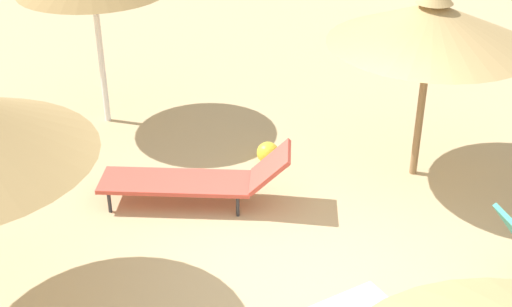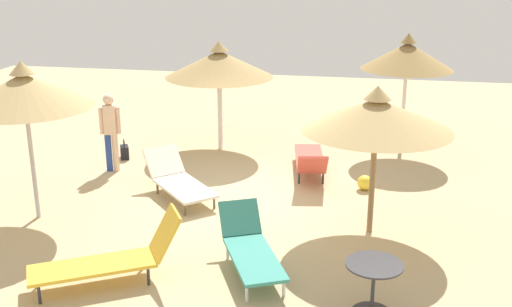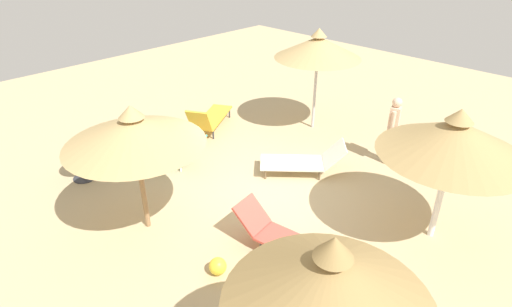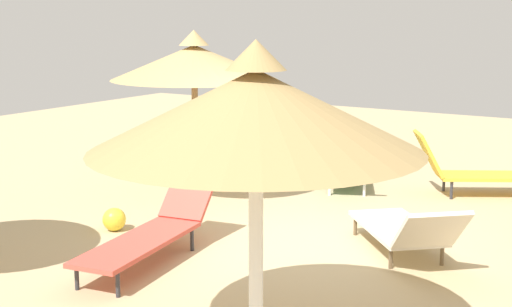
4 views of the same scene
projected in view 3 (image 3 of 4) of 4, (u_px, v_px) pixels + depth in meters
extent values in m
cube|color=tan|center=(272.00, 199.00, 8.79)|extent=(24.00, 24.00, 0.10)
cylinder|color=white|center=(442.00, 188.00, 7.23)|extent=(0.11, 0.11, 2.05)
cone|color=tan|center=(455.00, 138.00, 6.76)|extent=(2.45, 2.45, 0.60)
cone|color=tan|center=(461.00, 115.00, 6.56)|extent=(0.44, 0.44, 0.22)
cone|color=#997A47|center=(330.00, 281.00, 3.75)|extent=(2.03, 2.03, 0.59)
cone|color=#997A47|center=(334.00, 247.00, 3.56)|extent=(0.37, 0.37, 0.22)
cylinder|color=#B2B2B7|center=(315.00, 89.00, 11.26)|extent=(0.07, 0.07, 2.25)
cone|color=tan|center=(318.00, 47.00, 10.72)|extent=(2.26, 2.26, 0.55)
cone|color=tan|center=(319.00, 32.00, 10.54)|extent=(0.41, 0.41, 0.22)
cylinder|color=olive|center=(141.00, 178.00, 7.44)|extent=(0.09, 0.09, 2.13)
cone|color=tan|center=(134.00, 131.00, 6.99)|extent=(2.41, 2.41, 0.50)
cone|color=tan|center=(131.00, 111.00, 6.82)|extent=(0.43, 0.43, 0.22)
cube|color=silver|center=(292.00, 163.00, 9.52)|extent=(1.48, 1.53, 0.05)
cylinder|color=brown|center=(265.00, 174.00, 9.35)|extent=(0.04, 0.04, 0.23)
cylinder|color=brown|center=(266.00, 161.00, 9.86)|extent=(0.04, 0.04, 0.23)
cylinder|color=brown|center=(319.00, 175.00, 9.31)|extent=(0.04, 0.04, 0.23)
cylinder|color=brown|center=(317.00, 162.00, 9.82)|extent=(0.04, 0.04, 0.23)
cube|color=silver|center=(334.00, 154.00, 9.36)|extent=(0.83, 0.82, 0.49)
cube|color=teal|center=(162.00, 151.00, 9.94)|extent=(1.17, 1.58, 0.05)
cylinder|color=silver|center=(135.00, 158.00, 9.98)|extent=(0.04, 0.04, 0.26)
cylinder|color=silver|center=(147.00, 148.00, 10.40)|extent=(0.04, 0.04, 0.26)
cylinder|color=silver|center=(180.00, 167.00, 9.62)|extent=(0.04, 0.04, 0.26)
cylinder|color=silver|center=(191.00, 156.00, 10.05)|extent=(0.04, 0.04, 0.26)
cube|color=teal|center=(195.00, 148.00, 9.56)|extent=(0.71, 0.60, 0.47)
cube|color=#CC4C3F|center=(306.00, 250.00, 6.92)|extent=(0.84, 1.86, 0.05)
cylinder|color=#2D2D33|center=(353.00, 268.00, 6.79)|extent=(0.04, 0.04, 0.26)
cylinder|color=#2D2D33|center=(340.00, 286.00, 6.44)|extent=(0.04, 0.04, 0.26)
cylinder|color=#2D2D33|center=(276.00, 233.00, 7.55)|extent=(0.04, 0.04, 0.26)
cylinder|color=#2D2D33|center=(261.00, 248.00, 7.21)|extent=(0.04, 0.04, 0.26)
cube|color=#CC4C3F|center=(252.00, 215.00, 7.38)|extent=(0.64, 0.56, 0.47)
cube|color=gold|center=(213.00, 117.00, 11.67)|extent=(1.77, 1.37, 0.05)
cylinder|color=#2D2D33|center=(214.00, 112.00, 12.42)|extent=(0.04, 0.04, 0.27)
cylinder|color=#2D2D33|center=(229.00, 113.00, 12.31)|extent=(0.04, 0.04, 0.27)
cylinder|color=#2D2D33|center=(196.00, 132.00, 11.19)|extent=(0.04, 0.04, 0.27)
cylinder|color=#2D2D33|center=(213.00, 134.00, 11.09)|extent=(0.04, 0.04, 0.27)
cube|color=gold|center=(199.00, 121.00, 10.64)|extent=(0.63, 0.70, 0.65)
cylinder|color=navy|center=(390.00, 146.00, 9.92)|extent=(0.13, 0.13, 0.82)
cylinder|color=beige|center=(389.00, 148.00, 9.81)|extent=(0.13, 0.13, 0.82)
cube|color=beige|center=(394.00, 119.00, 9.52)|extent=(0.30, 0.28, 0.61)
sphere|color=beige|center=(397.00, 102.00, 9.32)|extent=(0.22, 0.22, 0.22)
cylinder|color=beige|center=(396.00, 118.00, 9.67)|extent=(0.09, 0.09, 0.56)
cylinder|color=beige|center=(393.00, 123.00, 9.40)|extent=(0.09, 0.09, 0.56)
cube|color=black|center=(421.00, 168.00, 9.54)|extent=(0.29, 0.35, 0.29)
torus|color=black|center=(423.00, 160.00, 9.45)|extent=(0.12, 0.21, 0.22)
cylinder|color=#2D2D33|center=(79.00, 151.00, 9.10)|extent=(0.73, 0.73, 0.02)
cylinder|color=#2D2D33|center=(82.00, 165.00, 9.27)|extent=(0.05, 0.05, 0.69)
cylinder|color=#2D2D33|center=(85.00, 178.00, 9.43)|extent=(0.51, 0.51, 0.02)
sphere|color=yellow|center=(218.00, 266.00, 6.80)|extent=(0.29, 0.29, 0.29)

